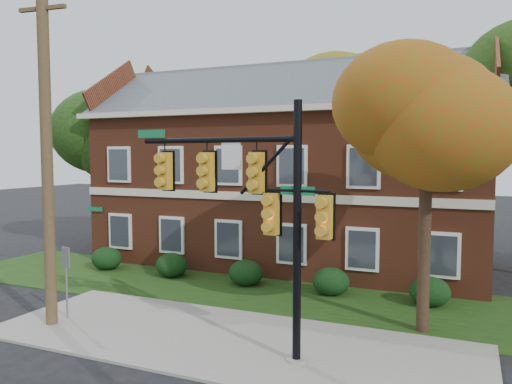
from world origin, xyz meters
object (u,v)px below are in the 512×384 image
at_px(hedge_right, 331,282).
at_px(hedge_far_right, 430,292).
at_px(traffic_signal, 255,200).
at_px(utility_pole, 47,155).
at_px(apartment_building, 290,160).
at_px(hedge_left, 172,265).
at_px(tree_left_rear, 115,129).
at_px(tree_far_rear, 353,97).
at_px(sign_post, 66,271).
at_px(hedge_center, 246,273).
at_px(hedge_far_left, 107,258).
at_px(tree_near_right, 436,105).

relative_size(hedge_right, hedge_far_right, 1.00).
relative_size(hedge_far_right, traffic_signal, 0.21).
bearing_deg(utility_pole, apartment_building, 67.36).
height_order(hedge_left, tree_left_rear, tree_left_rear).
bearing_deg(tree_far_rear, sign_post, -104.20).
bearing_deg(utility_pole, hedge_center, 56.04).
bearing_deg(apartment_building, hedge_far_right, -36.89).
bearing_deg(hedge_far_right, sign_post, -150.08).
relative_size(hedge_far_left, traffic_signal, 0.21).
bearing_deg(hedge_far_right, hedge_center, 180.00).
relative_size(hedge_center, tree_far_rear, 0.12).
height_order(hedge_far_left, utility_pole, utility_pole).
xyz_separation_m(hedge_far_right, tree_near_right, (0.22, -2.83, 6.14)).
distance_m(hedge_far_left, tree_near_right, 15.75).
height_order(hedge_center, traffic_signal, traffic_signal).
relative_size(hedge_left, traffic_signal, 0.21).
relative_size(apartment_building, hedge_right, 13.43).
xyz_separation_m(hedge_far_left, hedge_right, (10.50, 0.00, 0.00)).
height_order(hedge_far_right, sign_post, sign_post).
distance_m(hedge_center, tree_near_right, 9.90).
bearing_deg(hedge_center, traffic_signal, -63.50).
xyz_separation_m(apartment_building, hedge_left, (-3.50, -5.25, -4.46)).
bearing_deg(hedge_right, hedge_center, 180.00).
bearing_deg(sign_post, tree_far_rear, 85.38).
xyz_separation_m(hedge_right, traffic_signal, (-0.37, -6.27, 3.56)).
bearing_deg(tree_left_rear, sign_post, -58.53).
relative_size(hedge_center, utility_pole, 0.14).
relative_size(hedge_left, hedge_center, 1.00).
relative_size(hedge_far_left, tree_far_rear, 0.12).
xyz_separation_m(tree_left_rear, traffic_signal, (12.86, -10.41, -2.60)).
relative_size(hedge_left, hedge_far_right, 1.00).
height_order(hedge_center, hedge_far_right, same).
bearing_deg(hedge_far_right, hedge_right, 180.00).
bearing_deg(traffic_signal, tree_left_rear, 145.23).
distance_m(hedge_far_left, tree_far_rear, 17.61).
bearing_deg(traffic_signal, utility_pole, -172.27).
bearing_deg(hedge_left, hedge_right, 0.00).
xyz_separation_m(tree_far_rear, sign_post, (-4.84, -19.14, -7.25)).
xyz_separation_m(apartment_building, hedge_right, (3.50, -5.25, -4.46)).
bearing_deg(apartment_building, hedge_far_left, -143.11).
bearing_deg(tree_left_rear, hedge_far_right, -13.89).
height_order(hedge_right, hedge_far_right, same).
bearing_deg(sign_post, hedge_center, 69.50).
bearing_deg(apartment_building, tree_left_rear, -173.46).
height_order(apartment_building, utility_pole, utility_pole).
bearing_deg(hedge_left, apartment_building, 56.33).
distance_m(hedge_far_left, hedge_right, 10.50).
distance_m(apartment_building, utility_pole, 12.44).
bearing_deg(utility_pole, hedge_left, 83.69).
relative_size(utility_pole, sign_post, 4.42).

